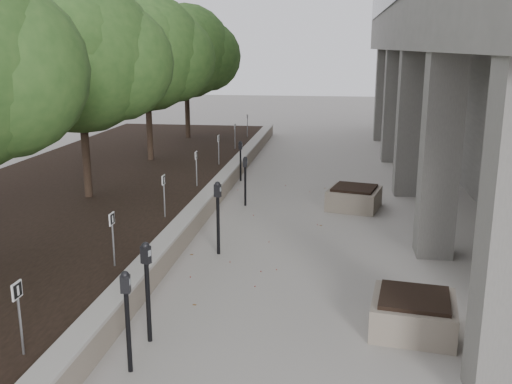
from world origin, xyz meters
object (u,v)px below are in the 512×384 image
Objects in this scene: crabapple_tree_5 at (186,71)px; parking_meter_4 at (245,181)px; parking_meter_2 at (128,322)px; planter_back at (354,198)px; planter_front at (413,313)px; parking_meter_3 at (218,218)px; crabapple_tree_3 at (81,88)px; parking_meter_1 at (148,292)px; parking_meter_5 at (241,161)px; crabapple_tree_4 at (147,78)px.

parking_meter_4 is (3.85, -8.89, -2.46)m from crabapple_tree_5.
parking_meter_2 reaches higher than planter_back.
parking_meter_3 is at bearing 141.24° from planter_front.
parking_meter_2 is at bearing -62.70° from crabapple_tree_3.
crabapple_tree_5 is 17.33m from planter_front.
crabapple_tree_5 reaches higher than parking_meter_1.
crabapple_tree_5 is at bearing 121.44° from parking_meter_1.
parking_meter_3 is (0.25, 3.66, 0.01)m from parking_meter_1.
crabapple_tree_4 is at bearing 162.72° from parking_meter_5.
crabapple_tree_3 is 7.62m from parking_meter_1.
planter_front is at bearing 31.46° from parking_meter_1.
planter_front is (3.51, -2.82, -0.48)m from parking_meter_3.
crabapple_tree_4 reaches higher than parking_meter_5.
crabapple_tree_5 is 16.83m from parking_meter_1.
crabapple_tree_3 is at bearing 158.48° from parking_meter_3.
parking_meter_2 is 4.47m from parking_meter_3.
crabapple_tree_5 is 3.64× the size of parking_meter_1.
planter_front is at bearing 18.02° from parking_meter_2.
crabapple_tree_3 is 4.27× the size of parking_meter_5.
parking_meter_5 is (-0.60, 2.86, -0.03)m from parking_meter_4.
crabapple_tree_5 reaches higher than planter_front.
crabapple_tree_5 is at bearing 90.00° from crabapple_tree_3.
planter_front is (7.40, -5.41, -2.84)m from crabapple_tree_3.
parking_meter_1 reaches higher than parking_meter_4.
parking_meter_3 is at bearing -72.83° from crabapple_tree_5.
crabapple_tree_5 is 9.99m from parking_meter_4.
crabapple_tree_5 is 13.39m from parking_meter_3.
crabapple_tree_5 is 4.10× the size of parking_meter_4.
crabapple_tree_5 is at bearing 119.35° from parking_meter_3.
parking_meter_3 is (3.89, -12.59, -2.36)m from crabapple_tree_5.
crabapple_tree_4 is at bearing 125.41° from planter_front.
parking_meter_1 is 1.17× the size of parking_meter_5.
crabapple_tree_4 is at bearing 150.70° from planter_back.
parking_meter_3 reaches higher than parking_meter_5.
planter_back is at bearing 10.51° from crabapple_tree_3.
parking_meter_3 is at bearing -62.87° from crabapple_tree_4.
crabapple_tree_5 is at bearing 127.40° from planter_back.
crabapple_tree_3 is 4.36× the size of planter_back.
parking_meter_5 is (-0.39, 11.03, -0.06)m from parking_meter_2.
parking_meter_5 is at bearing 86.42° from parking_meter_2.
parking_meter_1 is at bearing -77.37° from crabapple_tree_5.
crabapple_tree_3 reaches higher than parking_meter_2.
parking_meter_3 reaches higher than planter_front.
parking_meter_4 is at bearing 16.10° from crabapple_tree_3.
parking_meter_2 is 1.12× the size of planter_back.
parking_meter_5 is at bearing -61.69° from crabapple_tree_5.
parking_meter_2 is at bearing -81.00° from parking_meter_3.
crabapple_tree_5 is 17.61m from parking_meter_2.
parking_meter_1 is 7.37m from parking_meter_4.
crabapple_tree_4 is at bearing 101.19° from parking_meter_2.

